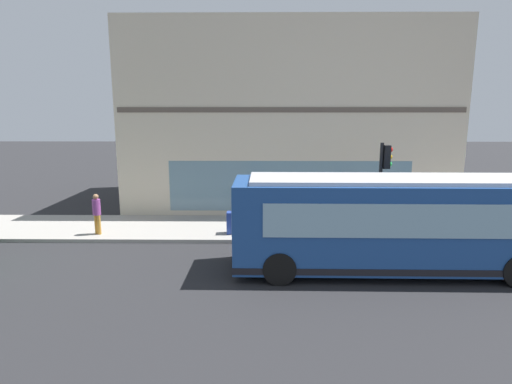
# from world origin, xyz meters

# --- Properties ---
(ground) EXTENTS (120.00, 120.00, 0.00)m
(ground) POSITION_xyz_m (0.00, 0.00, 0.00)
(ground) COLOR #262628
(sidewalk_curb) EXTENTS (3.88, 40.00, 0.15)m
(sidewalk_curb) POSITION_xyz_m (4.54, 0.00, 0.07)
(sidewalk_curb) COLOR #9E9991
(sidewalk_curb) RESTS_ON ground
(building_corner) EXTENTS (9.25, 16.38, 9.39)m
(building_corner) POSITION_xyz_m (11.08, 0.00, 4.69)
(building_corner) COLOR beige
(building_corner) RESTS_ON ground
(city_bus_nearside) EXTENTS (2.68, 10.07, 3.07)m
(city_bus_nearside) POSITION_xyz_m (-0.16, -2.78, 1.55)
(city_bus_nearside) COLOR #1E478C
(city_bus_nearside) RESTS_ON ground
(traffic_light_near_corner) EXTENTS (0.32, 0.49, 3.76)m
(traffic_light_near_corner) POSITION_xyz_m (3.05, -3.41, 2.77)
(traffic_light_near_corner) COLOR black
(traffic_light_near_corner) RESTS_ON sidewalk_curb
(fire_hydrant) EXTENTS (0.35, 0.35, 0.74)m
(fire_hydrant) POSITION_xyz_m (4.23, -4.66, 0.51)
(fire_hydrant) COLOR red
(fire_hydrant) RESTS_ON sidewalk_curb
(pedestrian_by_light_pole) EXTENTS (0.32, 0.32, 1.76)m
(pedestrian_by_light_pole) POSITION_xyz_m (4.28, -1.64, 1.17)
(pedestrian_by_light_pole) COLOR #B23338
(pedestrian_by_light_pole) RESTS_ON sidewalk_curb
(pedestrian_walking_along_curb) EXTENTS (0.32, 0.32, 1.67)m
(pedestrian_walking_along_curb) POSITION_xyz_m (3.34, 8.04, 1.11)
(pedestrian_walking_along_curb) COLOR gold
(pedestrian_walking_along_curb) RESTS_ON sidewalk_curb
(newspaper_vending_box) EXTENTS (0.44, 0.43, 0.90)m
(newspaper_vending_box) POSITION_xyz_m (3.51, 2.56, 0.60)
(newspaper_vending_box) COLOR #263F99
(newspaper_vending_box) RESTS_ON sidewalk_curb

